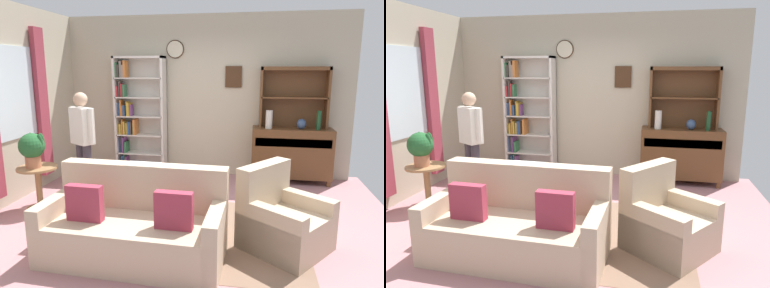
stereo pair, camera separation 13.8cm
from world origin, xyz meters
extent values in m
cube|color=#B27A7F|center=(0.00, 0.00, -0.01)|extent=(5.40, 4.60, 0.02)
cube|color=#BCB299|center=(0.00, 2.13, 1.40)|extent=(5.00, 0.06, 2.80)
cylinder|color=beige|center=(-0.53, 2.08, 2.22)|extent=(0.28, 0.03, 0.28)
torus|color=#382314|center=(-0.53, 2.08, 2.22)|extent=(0.31, 0.02, 0.31)
cube|color=#422816|center=(0.49, 2.08, 1.75)|extent=(0.28, 0.03, 0.36)
cube|color=silver|center=(-2.49, 0.38, 1.55)|extent=(0.02, 0.90, 1.30)
cube|color=#9E3847|center=(-2.44, 0.96, 1.35)|extent=(0.08, 0.24, 2.30)
cube|color=#846651|center=(0.20, -0.30, 0.00)|extent=(2.57, 2.01, 0.01)
cube|color=silver|center=(-1.58, 1.93, 1.05)|extent=(0.04, 0.30, 2.10)
cube|color=silver|center=(-0.72, 1.93, 1.05)|extent=(0.04, 0.30, 2.10)
cube|color=silver|center=(-1.15, 1.93, 2.08)|extent=(0.90, 0.30, 0.04)
cube|color=silver|center=(-1.15, 1.93, 0.02)|extent=(0.90, 0.30, 0.04)
cube|color=silver|center=(-1.15, 2.07, 1.05)|extent=(0.90, 0.01, 2.10)
cube|color=silver|center=(-1.15, 1.93, 0.38)|extent=(0.86, 0.30, 0.02)
cube|color=#3F3833|center=(-1.53, 1.91, 0.17)|extent=(0.04, 0.10, 0.24)
cube|color=#284C8C|center=(-1.49, 1.91, 0.19)|extent=(0.02, 0.21, 0.28)
cube|color=#337247|center=(-1.46, 1.91, 0.20)|extent=(0.03, 0.14, 0.29)
cube|color=#723F7F|center=(-1.43, 1.91, 0.18)|extent=(0.04, 0.14, 0.26)
cube|color=silver|center=(-1.15, 1.93, 0.71)|extent=(0.86, 0.30, 0.02)
cube|color=#284C8C|center=(-1.54, 1.91, 0.53)|extent=(0.03, 0.10, 0.28)
cube|color=#3F3833|center=(-1.50, 1.91, 0.53)|extent=(0.04, 0.13, 0.29)
cube|color=#723F7F|center=(-1.46, 1.91, 0.53)|extent=(0.02, 0.23, 0.28)
cube|color=#337247|center=(-1.42, 1.91, 0.48)|extent=(0.04, 0.21, 0.20)
cube|color=silver|center=(-1.15, 1.93, 1.05)|extent=(0.86, 0.30, 0.02)
cube|color=gold|center=(-1.54, 1.91, 0.82)|extent=(0.03, 0.11, 0.19)
cube|color=gold|center=(-1.50, 1.91, 0.82)|extent=(0.03, 0.21, 0.19)
cube|color=#CC7233|center=(-1.47, 1.91, 0.86)|extent=(0.02, 0.18, 0.27)
cube|color=gold|center=(-1.44, 1.91, 0.84)|extent=(0.03, 0.17, 0.23)
cube|color=gold|center=(-1.39, 1.91, 0.83)|extent=(0.04, 0.13, 0.21)
cube|color=#284C8C|center=(-1.35, 1.91, 0.84)|extent=(0.04, 0.18, 0.24)
cube|color=#3F3833|center=(-1.31, 1.91, 0.84)|extent=(0.03, 0.18, 0.24)
cube|color=#337247|center=(-1.28, 1.91, 0.83)|extent=(0.02, 0.12, 0.21)
cube|color=#CC7233|center=(-1.24, 1.91, 0.86)|extent=(0.04, 0.23, 0.28)
cube|color=silver|center=(-1.15, 1.93, 1.39)|extent=(0.86, 0.30, 0.02)
cube|color=#284C8C|center=(-1.54, 1.91, 1.17)|extent=(0.04, 0.15, 0.23)
cube|color=#CC7233|center=(-1.49, 1.91, 1.20)|extent=(0.03, 0.13, 0.28)
cube|color=#CC7233|center=(-1.46, 1.91, 1.15)|extent=(0.02, 0.24, 0.19)
cube|color=#284C8C|center=(-1.43, 1.91, 1.15)|extent=(0.04, 0.18, 0.19)
cube|color=gold|center=(-1.38, 1.91, 1.19)|extent=(0.03, 0.12, 0.26)
cube|color=gold|center=(-1.34, 1.91, 1.18)|extent=(0.04, 0.22, 0.23)
cube|color=#723F7F|center=(-1.31, 1.91, 1.16)|extent=(0.03, 0.13, 0.20)
cube|color=silver|center=(-1.15, 1.93, 1.72)|extent=(0.86, 0.30, 0.02)
cube|color=#B22D33|center=(-1.54, 1.91, 1.49)|extent=(0.03, 0.19, 0.19)
cube|color=#3F3833|center=(-1.50, 1.91, 1.54)|extent=(0.03, 0.16, 0.29)
cube|color=#B22D33|center=(-1.47, 1.91, 1.51)|extent=(0.03, 0.14, 0.23)
cube|color=#337247|center=(-1.42, 1.91, 1.50)|extent=(0.03, 0.14, 0.22)
cube|color=#337247|center=(-1.54, 1.91, 1.86)|extent=(0.02, 0.19, 0.26)
cube|color=#3F3833|center=(-1.51, 1.91, 1.84)|extent=(0.03, 0.19, 0.22)
cube|color=gray|center=(-1.47, 1.91, 1.87)|extent=(0.04, 0.11, 0.28)
cube|color=gray|center=(-1.43, 1.91, 1.84)|extent=(0.03, 0.15, 0.22)
cube|color=#CC7233|center=(-1.39, 1.91, 1.88)|extent=(0.04, 0.18, 0.29)
cube|color=brown|center=(1.49, 1.86, 0.51)|extent=(1.30, 0.45, 0.82)
cube|color=brown|center=(0.89, 1.69, 0.05)|extent=(0.06, 0.06, 0.10)
cube|color=brown|center=(2.09, 1.69, 0.05)|extent=(0.06, 0.06, 0.10)
cube|color=brown|center=(0.89, 2.04, 0.05)|extent=(0.06, 0.06, 0.10)
cube|color=brown|center=(2.09, 2.04, 0.05)|extent=(0.06, 0.06, 0.10)
cube|color=#492C18|center=(1.49, 1.64, 0.71)|extent=(1.20, 0.01, 0.14)
cube|color=brown|center=(0.96, 1.94, 1.42)|extent=(0.04, 0.26, 1.00)
cube|color=brown|center=(2.02, 1.94, 1.42)|extent=(0.04, 0.26, 1.00)
cube|color=brown|center=(1.49, 1.94, 1.89)|extent=(1.10, 0.26, 0.06)
cube|color=brown|center=(1.49, 1.94, 1.42)|extent=(1.06, 0.26, 0.02)
cube|color=brown|center=(1.49, 2.06, 1.42)|extent=(1.10, 0.01, 1.00)
cylinder|color=beige|center=(1.10, 1.78, 1.07)|extent=(0.11, 0.11, 0.30)
ellipsoid|color=#33476B|center=(1.62, 1.79, 1.01)|extent=(0.15, 0.15, 0.17)
cylinder|color=#194223|center=(1.88, 1.77, 1.07)|extent=(0.07, 0.07, 0.31)
cube|color=#C6AD8E|center=(-0.28, -0.98, 0.21)|extent=(1.83, 0.91, 0.42)
cube|color=#C6AD8E|center=(-0.27, -0.66, 0.66)|extent=(1.81, 0.26, 0.48)
cube|color=#C6AD8E|center=(-1.11, -0.96, 0.30)|extent=(0.17, 0.85, 0.60)
cube|color=#C6AD8E|center=(0.55, -1.01, 0.30)|extent=(0.17, 0.85, 0.60)
cube|color=#A33347|center=(-0.74, -1.09, 0.60)|extent=(0.36, 0.11, 0.36)
cube|color=#A33347|center=(0.16, -1.12, 0.60)|extent=(0.36, 0.11, 0.36)
cube|color=white|center=(-0.27, -0.66, 0.90)|extent=(0.37, 0.19, 0.00)
cube|color=#C6AD8E|center=(1.24, -0.52, 0.20)|extent=(1.07, 1.07, 0.40)
cube|color=#C6AD8E|center=(1.00, -0.34, 0.64)|extent=(0.59, 0.71, 0.48)
cube|color=#C6AD8E|center=(1.05, -0.76, 0.28)|extent=(0.71, 0.58, 0.55)
cube|color=#C6AD8E|center=(1.42, -0.27, 0.28)|extent=(0.71, 0.58, 0.55)
cylinder|color=#997047|center=(-1.97, 0.00, 0.59)|extent=(0.52, 0.52, 0.03)
cylinder|color=#997047|center=(-1.97, 0.00, 0.29)|extent=(0.08, 0.08, 0.57)
cylinder|color=#997047|center=(-1.97, 0.00, 0.01)|extent=(0.36, 0.36, 0.03)
cylinder|color=#AD6B4C|center=(-1.99, -0.04, 0.68)|extent=(0.20, 0.20, 0.16)
sphere|color=#235B2D|center=(-1.99, -0.04, 0.90)|extent=(0.33, 0.33, 0.33)
ellipsoid|color=#235B2D|center=(-2.06, 0.06, 0.94)|extent=(0.10, 0.06, 0.24)
ellipsoid|color=#235B2D|center=(-1.91, 0.05, 0.94)|extent=(0.10, 0.06, 0.24)
ellipsoid|color=#235B2D|center=(-1.89, 0.03, 0.94)|extent=(0.10, 0.06, 0.24)
ellipsoid|color=#235B2D|center=(-1.87, -0.04, 0.94)|extent=(0.10, 0.06, 0.24)
cylinder|color=beige|center=(-1.61, -0.10, 0.05)|extent=(0.11, 0.11, 0.09)
sphere|color=#387F42|center=(-1.61, -0.10, 0.17)|extent=(0.20, 0.20, 0.20)
ellipsoid|color=#387F42|center=(-1.68, -0.10, 0.20)|extent=(0.06, 0.03, 0.14)
ellipsoid|color=#387F42|center=(-1.62, -0.04, 0.20)|extent=(0.06, 0.03, 0.14)
ellipsoid|color=#387F42|center=(-1.66, -0.15, 0.20)|extent=(0.06, 0.03, 0.14)
ellipsoid|color=#387F42|center=(-1.68, -0.10, 0.20)|extent=(0.06, 0.03, 0.14)
cylinder|color=#38333D|center=(-1.64, 0.59, 0.41)|extent=(0.16, 0.16, 0.82)
cylinder|color=#38333D|center=(-1.49, 0.50, 0.41)|extent=(0.16, 0.16, 0.82)
cube|color=silver|center=(-1.57, 0.54, 1.08)|extent=(0.39, 0.35, 0.52)
sphere|color=tan|center=(-1.57, 0.54, 1.46)|extent=(0.27, 0.27, 0.20)
cylinder|color=silver|center=(-1.76, 0.66, 1.11)|extent=(0.11, 0.11, 0.48)
cylinder|color=silver|center=(-1.38, 0.43, 1.11)|extent=(0.11, 0.11, 0.48)
cube|color=brown|center=(-0.28, -0.16, 0.40)|extent=(0.80, 0.50, 0.03)
cube|color=brown|center=(-0.65, -0.38, 0.20)|extent=(0.05, 0.05, 0.39)
cube|color=brown|center=(0.09, -0.38, 0.20)|extent=(0.05, 0.05, 0.39)
cube|color=brown|center=(-0.65, 0.06, 0.20)|extent=(0.05, 0.05, 0.39)
cube|color=brown|center=(0.09, 0.06, 0.20)|extent=(0.05, 0.05, 0.39)
cube|color=#337247|center=(-0.39, -0.22, 0.43)|extent=(0.17, 0.16, 0.02)
cube|color=#284C8C|center=(-0.38, -0.22, 0.46)|extent=(0.22, 0.15, 0.03)
cube|color=#723F7F|center=(-0.38, -0.21, 0.48)|extent=(0.17, 0.13, 0.02)
camera|label=1|loc=(0.87, -4.10, 1.88)|focal=32.98mm
camera|label=2|loc=(1.00, -4.07, 1.88)|focal=32.98mm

